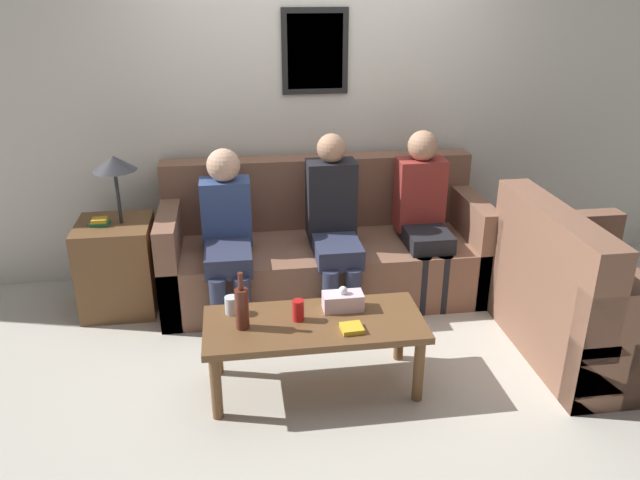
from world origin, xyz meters
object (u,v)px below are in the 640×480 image
(wine_bottle, at_px, (242,307))
(coffee_table, at_px, (314,330))
(couch_main, at_px, (323,250))
(drinking_glass, at_px, (232,305))
(person_middle, at_px, (334,219))
(person_left, at_px, (227,229))
(couch_side, at_px, (586,304))
(person_right, at_px, (423,210))

(wine_bottle, bearing_deg, coffee_table, 1.70)
(couch_main, xyz_separation_m, drinking_glass, (-0.68, -1.04, 0.15))
(couch_main, relative_size, drinking_glass, 22.68)
(person_middle, bearing_deg, person_left, -178.80)
(coffee_table, bearing_deg, wine_bottle, -178.30)
(wine_bottle, xyz_separation_m, person_left, (-0.07, 0.98, 0.07))
(couch_side, bearing_deg, person_right, 40.06)
(drinking_glass, distance_m, person_middle, 1.11)
(drinking_glass, xyz_separation_m, person_left, (-0.01, 0.81, 0.14))
(couch_side, bearing_deg, person_left, 69.07)
(coffee_table, distance_m, wine_bottle, 0.44)
(couch_main, distance_m, drinking_glass, 1.25)
(couch_main, relative_size, person_left, 2.03)
(couch_side, height_order, wine_bottle, couch_side)
(couch_side, distance_m, person_right, 1.26)
(couch_main, bearing_deg, person_middle, -78.53)
(couch_side, height_order, person_right, person_right)
(person_left, height_order, person_middle, person_middle)
(wine_bottle, height_order, drinking_glass, wine_bottle)
(coffee_table, height_order, wine_bottle, wine_bottle)
(person_left, bearing_deg, wine_bottle, -85.88)
(couch_side, xyz_separation_m, person_left, (-2.18, 0.83, 0.29))
(drinking_glass, distance_m, person_right, 1.66)
(couch_side, height_order, coffee_table, couch_side)
(couch_main, bearing_deg, person_left, -161.73)
(person_middle, bearing_deg, wine_bottle, -123.64)
(couch_main, xyz_separation_m, person_left, (-0.69, -0.23, 0.30))
(couch_main, xyz_separation_m, couch_side, (1.49, -1.06, 0.00))
(wine_bottle, relative_size, person_right, 0.28)
(person_middle, bearing_deg, drinking_glass, -131.09)
(couch_side, distance_m, coffee_table, 1.72)
(wine_bottle, height_order, person_right, person_right)
(couch_main, distance_m, person_right, 0.79)
(person_middle, bearing_deg, coffee_table, -105.27)
(drinking_glass, relative_size, person_middle, 0.08)
(couch_main, bearing_deg, drinking_glass, -123.11)
(coffee_table, height_order, person_left, person_left)
(wine_bottle, distance_m, person_middle, 1.20)
(wine_bottle, bearing_deg, person_right, 39.06)
(person_middle, distance_m, person_right, 0.67)
(drinking_glass, bearing_deg, wine_bottle, -71.16)
(couch_side, bearing_deg, person_middle, 59.57)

